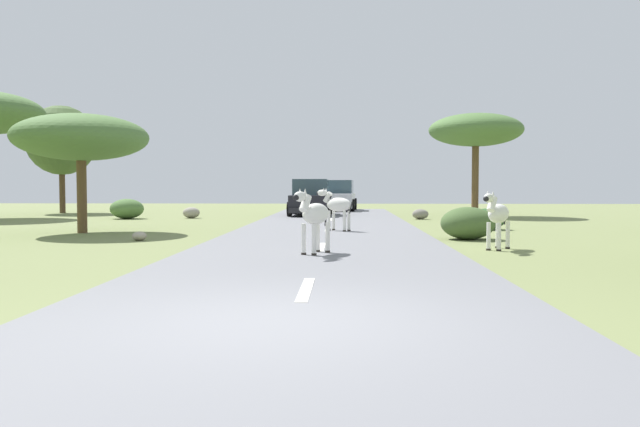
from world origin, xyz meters
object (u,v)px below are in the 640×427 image
object	(u,v)px
zebra_2	(497,215)
zebra_3	(337,205)
tree_6	(476,131)
tree_5	(81,138)
bush_0	(488,219)
car_1	(338,197)
tree_3	(61,140)
rock_3	(420,214)
car_0	(311,199)
bush_2	(468,223)
bush_1	(127,209)
rock_0	(139,236)
zebra_0	(314,215)
rock_2	(191,213)

from	to	relation	value
zebra_2	zebra_3	bearing A→B (deg)	-22.60
zebra_3	tree_6	distance (m)	12.96
zebra_2	zebra_3	world-z (taller)	zebra_3
tree_6	tree_5	bearing A→B (deg)	-142.24
bush_0	car_1	bearing A→B (deg)	109.03
zebra_3	tree_5	size ratio (longest dim) A/B	0.33
tree_3	bush_0	bearing A→B (deg)	-31.22
rock_3	car_1	bearing A→B (deg)	113.36
tree_6	rock_3	distance (m)	5.68
car_0	bush_2	size ratio (longest dim) A/B	2.92
car_0	bush_1	world-z (taller)	car_0
tree_3	tree_6	distance (m)	21.72
car_1	tree_5	size ratio (longest dim) A/B	1.07
zebra_2	tree_6	distance (m)	16.62
zebra_3	bush_0	size ratio (longest dim) A/B	1.14
tree_5	rock_0	world-z (taller)	tree_5
rock_3	zebra_0	bearing A→B (deg)	-105.21
car_0	bush_0	size ratio (longest dim) A/B	3.65
bush_1	rock_2	world-z (taller)	bush_1
tree_6	bush_2	distance (m)	14.04
car_0	rock_3	size ratio (longest dim) A/B	6.16
bush_0	tree_6	bearing A→B (deg)	80.89
tree_5	rock_0	xyz separation A→B (m)	(2.69, -2.69, -2.84)
tree_6	rock_2	size ratio (longest dim) A/B	6.46
car_1	bush_2	xyz separation A→B (m)	(3.74, -18.90, -0.40)
tree_5	bush_1	bearing A→B (deg)	100.06
zebra_3	rock_0	world-z (taller)	zebra_3
tree_6	rock_3	size ratio (longest dim) A/B	6.98
tree_5	bush_1	size ratio (longest dim) A/B	2.78
zebra_3	rock_3	world-z (taller)	zebra_3
tree_5	rock_3	distance (m)	14.53
rock_0	rock_2	size ratio (longest dim) A/B	0.55
tree_5	rock_0	distance (m)	4.75
car_0	tree_6	bearing A→B (deg)	-178.54
car_1	bush_1	world-z (taller)	car_1
zebra_3	rock_2	bearing A→B (deg)	75.79
zebra_0	zebra_2	bearing A→B (deg)	-134.94
car_1	tree_6	xyz separation A→B (m)	(6.65, -5.67, 3.27)
zebra_0	tree_3	bearing A→B (deg)	-29.03
zebra_2	bush_1	distance (m)	18.60
zebra_0	bush_2	bearing A→B (deg)	-107.76
tree_6	rock_0	world-z (taller)	tree_6
rock_2	car_1	bearing A→B (deg)	50.54
zebra_2	rock_3	xyz separation A→B (m)	(-0.17, 13.17, -0.59)
zebra_3	bush_0	world-z (taller)	zebra_3
zebra_0	bush_1	xyz separation A→B (m)	(-9.04, 14.59, -0.42)
zebra_0	car_1	xyz separation A→B (m)	(0.29, 23.21, -0.02)
rock_2	bush_1	bearing A→B (deg)	-167.39
car_0	bush_2	xyz separation A→B (m)	(5.02, -13.09, -0.40)
tree_6	car_1	bearing A→B (deg)	139.55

